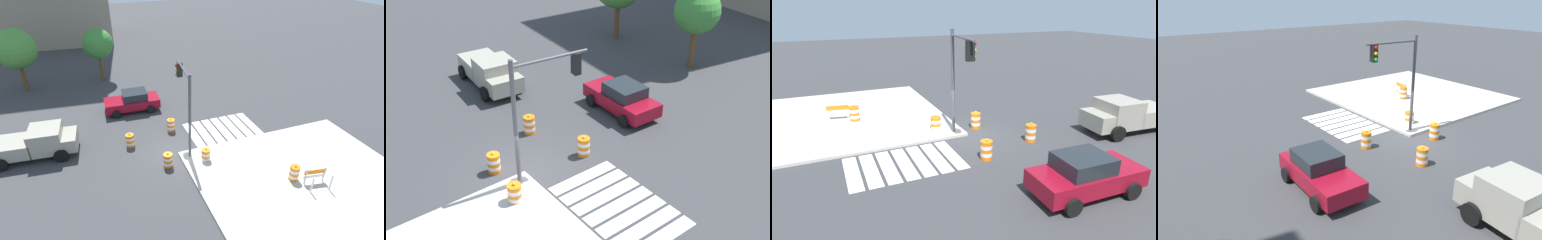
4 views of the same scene
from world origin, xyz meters
TOP-DOWN VIEW (x-y plane):
  - ground_plane at (0.00, 0.00)m, footprint 120.00×120.00m
  - crosswalk_stripes at (4.00, 1.80)m, footprint 5.10×3.20m
  - sports_car at (-1.54, 7.00)m, footprint 4.37×2.28m
  - pickup_truck at (-8.29, 3.01)m, footprint 5.30×2.71m
  - traffic_barrel_near_corner at (0.42, 2.90)m, footprint 0.56×0.56m
  - traffic_barrel_crosswalk_end at (-2.70, 1.99)m, footprint 0.56×0.56m
  - traffic_barrel_median_near at (-0.94, -0.94)m, footprint 0.56×0.56m
  - traffic_barrel_median_far at (1.38, -1.31)m, footprint 0.56×0.56m
  - traffic_light_pole at (0.71, 0.53)m, footprint 0.58×3.28m
  - street_tree_streetside_mid at (-3.14, 14.39)m, footprint 2.81×2.81m

SIDE VIEW (x-z plane):
  - ground_plane at x=0.00m, z-range 0.00..0.00m
  - crosswalk_stripes at x=4.00m, z-range 0.00..0.02m
  - traffic_barrel_near_corner at x=0.42m, z-range -0.06..0.96m
  - traffic_barrel_crosswalk_end at x=-2.70m, z-range -0.06..0.96m
  - traffic_barrel_median_near at x=-0.94m, z-range -0.06..0.96m
  - traffic_barrel_median_far at x=1.38m, z-range -0.06..0.96m
  - sports_car at x=-1.54m, z-range 0.00..1.63m
  - pickup_truck at x=-8.29m, z-range 0.01..1.93m
  - street_tree_streetside_mid at x=-3.14m, z-range 1.09..6.15m
  - traffic_light_pole at x=0.71m, z-range 1.16..6.66m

